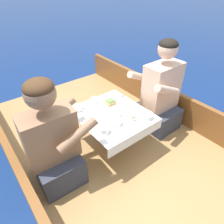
% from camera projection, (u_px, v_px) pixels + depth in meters
% --- Properties ---
extents(ground_plane, '(60.00, 60.00, 0.00)m').
position_uv_depth(ground_plane, '(116.00, 169.00, 2.28)').
color(ground_plane, navy).
extents(boat_deck, '(1.88, 3.35, 0.33)m').
position_uv_depth(boat_deck, '(116.00, 159.00, 2.18)').
color(boat_deck, '#A87F4C').
rests_on(boat_deck, ground_plane).
extents(gunwale_port, '(0.06, 3.35, 0.35)m').
position_uv_depth(gunwale_port, '(25.00, 185.00, 1.53)').
color(gunwale_port, brown).
rests_on(gunwale_port, boat_deck).
extents(gunwale_starboard, '(0.06, 3.35, 0.35)m').
position_uv_depth(gunwale_starboard, '(174.00, 105.00, 2.44)').
color(gunwale_starboard, brown).
rests_on(gunwale_starboard, boat_deck).
extents(cockpit_table, '(0.63, 0.70, 0.40)m').
position_uv_depth(cockpit_table, '(112.00, 118.00, 1.93)').
color(cockpit_table, '#B2B2B7').
rests_on(cockpit_table, boat_deck).
extents(person_port, '(0.54, 0.46, 0.96)m').
position_uv_depth(person_port, '(53.00, 143.00, 1.59)').
color(person_port, '#333847').
rests_on(person_port, boat_deck).
extents(person_starboard, '(0.52, 0.44, 1.01)m').
position_uv_depth(person_starboard, '(160.00, 96.00, 2.17)').
color(person_starboard, '#333847').
rests_on(person_starboard, boat_deck).
extents(plate_sandwich, '(0.19, 0.19, 0.01)m').
position_uv_depth(plate_sandwich, '(110.00, 104.00, 2.02)').
color(plate_sandwich, silver).
rests_on(plate_sandwich, cockpit_table).
extents(plate_bread, '(0.18, 0.18, 0.01)m').
position_uv_depth(plate_bread, '(91.00, 118.00, 1.84)').
color(plate_bread, silver).
rests_on(plate_bread, cockpit_table).
extents(sandwich, '(0.09, 0.08, 0.05)m').
position_uv_depth(sandwich, '(110.00, 102.00, 2.01)').
color(sandwich, tan).
rests_on(sandwich, plate_sandwich).
extents(bowl_port_near, '(0.14, 0.14, 0.04)m').
position_uv_depth(bowl_port_near, '(114.00, 121.00, 1.77)').
color(bowl_port_near, silver).
rests_on(bowl_port_near, cockpit_table).
extents(bowl_starboard_near, '(0.12, 0.12, 0.04)m').
position_uv_depth(bowl_starboard_near, '(76.00, 108.00, 1.94)').
color(bowl_starboard_near, silver).
rests_on(bowl_starboard_near, cockpit_table).
extents(bowl_center_far, '(0.14, 0.14, 0.04)m').
position_uv_depth(bowl_center_far, '(122.00, 112.00, 1.89)').
color(bowl_center_far, silver).
rests_on(bowl_center_far, cockpit_table).
extents(bowl_port_far, '(0.14, 0.14, 0.04)m').
position_uv_depth(bowl_port_far, '(146.00, 115.00, 1.84)').
color(bowl_port_far, silver).
rests_on(bowl_port_far, cockpit_table).
extents(coffee_cup_port, '(0.10, 0.07, 0.06)m').
position_uv_depth(coffee_cup_port, '(95.00, 100.00, 2.04)').
color(coffee_cup_port, silver).
rests_on(coffee_cup_port, cockpit_table).
extents(coffee_cup_starboard, '(0.11, 0.08, 0.05)m').
position_uv_depth(coffee_cup_starboard, '(105.00, 130.00, 1.66)').
color(coffee_cup_starboard, silver).
rests_on(coffee_cup_starboard, cockpit_table).
extents(tin_can, '(0.07, 0.07, 0.05)m').
position_uv_depth(tin_can, '(132.00, 117.00, 1.81)').
color(tin_can, silver).
rests_on(tin_can, cockpit_table).
extents(utensil_spoon_center, '(0.10, 0.15, 0.01)m').
position_uv_depth(utensil_spoon_center, '(113.00, 133.00, 1.67)').
color(utensil_spoon_center, silver).
rests_on(utensil_spoon_center, cockpit_table).
extents(utensil_knife_port, '(0.10, 0.15, 0.00)m').
position_uv_depth(utensil_knife_port, '(134.00, 108.00, 1.97)').
color(utensil_knife_port, silver).
rests_on(utensil_knife_port, cockpit_table).
extents(utensil_fork_port, '(0.17, 0.03, 0.00)m').
position_uv_depth(utensil_fork_port, '(120.00, 98.00, 2.13)').
color(utensil_fork_port, silver).
rests_on(utensil_fork_port, cockpit_table).
extents(utensil_spoon_port, '(0.17, 0.04, 0.01)m').
position_uv_depth(utensil_spoon_port, '(86.00, 107.00, 1.98)').
color(utensil_spoon_port, silver).
rests_on(utensil_spoon_port, cockpit_table).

